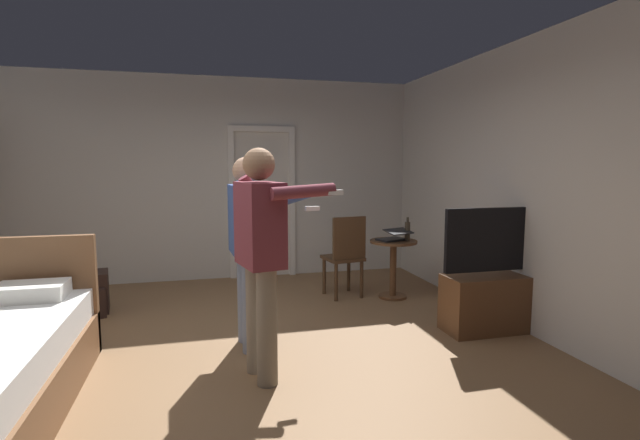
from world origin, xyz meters
The scene contains 13 objects.
ground_plane centered at (0.00, 0.00, 0.00)m, with size 6.37×6.37×0.00m, color olive.
wall_back centered at (0.00, 2.95, 1.39)m, with size 5.81×0.12×2.79m, color beige.
wall_right centered at (2.85, 0.00, 1.39)m, with size 0.12×6.03×2.79m, color beige.
doorway_frame centered at (0.64, 2.87, 1.22)m, with size 0.93×0.08×2.13m.
tv_flatscreen centered at (2.49, 0.10, 0.37)m, with size 1.04×0.40×1.20m.
side_table centered at (2.02, 1.39, 0.46)m, with size 0.56×0.56×0.70m.
laptop centered at (2.00, 1.35, 0.75)m, with size 0.41×0.42×0.15m.
bottle_on_table centered at (2.16, 1.31, 0.82)m, with size 0.06×0.06×0.28m.
wooden_chair centered at (1.46, 1.54, 0.54)m, with size 0.48×0.48×0.99m.
person_blue_shirt centered at (0.22, -0.37, 1.00)m, with size 0.76×0.62×1.72m.
person_striped_shirt centered at (0.19, 0.27, 0.97)m, with size 0.72×0.63×1.66m.
suitcase_dark centered at (-1.53, 1.66, 0.22)m, with size 0.63×0.37×0.44m, color black.
suitcase_small centered at (-1.53, 1.50, 0.15)m, with size 0.60×0.37×0.31m, color black.
Camera 1 is at (-0.20, -3.76, 1.60)m, focal length 26.40 mm.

